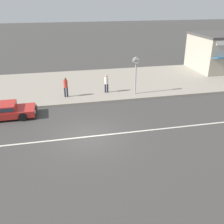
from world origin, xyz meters
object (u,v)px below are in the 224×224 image
(pedestrian_near_clock, at_px, (66,86))
(shopfront_corner_warung, at_px, (219,52))
(sedan_red_1, at_px, (4,111))
(street_clock, at_px, (136,67))
(pedestrian_by_shop, at_px, (106,82))

(pedestrian_near_clock, relative_size, shopfront_corner_warung, 0.27)
(sedan_red_1, distance_m, pedestrian_near_clock, 5.43)
(sedan_red_1, relative_size, pedestrian_near_clock, 2.61)
(street_clock, xyz_separation_m, pedestrian_by_shop, (-2.37, 0.87, -1.42))
(sedan_red_1, relative_size, street_clock, 1.38)
(pedestrian_near_clock, bearing_deg, street_clock, -4.91)
(sedan_red_1, xyz_separation_m, pedestrian_near_clock, (4.51, 2.96, 0.60))
(shopfront_corner_warung, bearing_deg, sedan_red_1, -159.04)
(street_clock, height_order, pedestrian_by_shop, street_clock)
(pedestrian_by_shop, height_order, shopfront_corner_warung, shopfront_corner_warung)
(sedan_red_1, distance_m, shopfront_corner_warung, 23.85)
(sedan_red_1, bearing_deg, shopfront_corner_warung, 20.96)
(sedan_red_1, xyz_separation_m, street_clock, (10.42, 2.45, 1.96))
(street_clock, xyz_separation_m, shopfront_corner_warung, (11.80, 6.06, -0.33))
(pedestrian_near_clock, distance_m, pedestrian_by_shop, 3.56)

